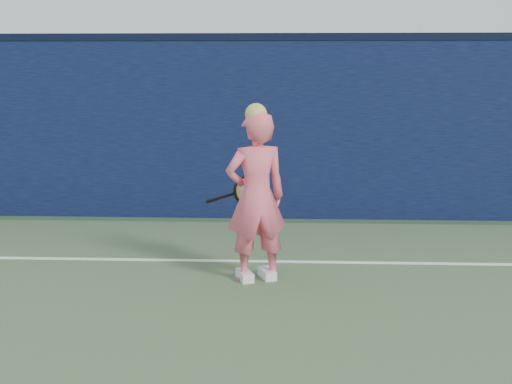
{
  "coord_description": "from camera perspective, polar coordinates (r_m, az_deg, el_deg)",
  "views": [
    {
      "loc": [
        2.08,
        -3.66,
        2.16
      ],
      "look_at": [
        1.74,
        3.35,
        0.91
      ],
      "focal_mm": 50.0,
      "sensor_mm": 36.0,
      "label": 1
    }
  ],
  "objects": [
    {
      "name": "backstop_wall",
      "position": [
        10.41,
        -8.79,
        4.95
      ],
      "size": [
        24.0,
        0.4,
        2.5
      ],
      "primitive_type": "cube",
      "color": "black",
      "rests_on": "ground"
    },
    {
      "name": "wall_cap",
      "position": [
        10.38,
        -8.99,
        12.12
      ],
      "size": [
        24.0,
        0.42,
        0.1
      ],
      "primitive_type": "cube",
      "color": "black",
      "rests_on": "backstop_wall"
    },
    {
      "name": "player",
      "position": [
        7.14,
        0.0,
        -0.36
      ],
      "size": [
        0.73,
        0.6,
        1.8
      ],
      "rotation": [
        0.0,
        0.0,
        3.5
      ],
      "color": "#F76075",
      "rests_on": "ground"
    },
    {
      "name": "racket",
      "position": [
        7.52,
        -0.9,
        0.07
      ],
      "size": [
        0.61,
        0.18,
        0.33
      ],
      "rotation": [
        0.0,
        0.0,
        0.06
      ],
      "color": "black",
      "rests_on": "ground"
    }
  ]
}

